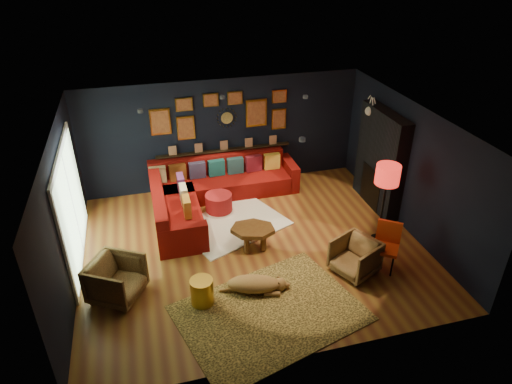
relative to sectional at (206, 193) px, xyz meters
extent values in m
plane|color=#8E5D23|center=(0.61, -1.81, -0.32)|extent=(6.50, 6.50, 0.00)
plane|color=black|center=(0.61, 0.94, 0.98)|extent=(6.50, 0.00, 6.50)
plane|color=black|center=(0.61, -4.56, 0.98)|extent=(6.50, 0.00, 6.50)
plane|color=black|center=(-2.64, -1.81, 0.98)|extent=(0.00, 5.50, 5.50)
plane|color=black|center=(3.86, -1.81, 0.98)|extent=(0.00, 5.50, 5.50)
plane|color=silver|center=(0.61, -1.81, 2.28)|extent=(6.50, 6.50, 0.00)
cube|color=maroon|center=(0.41, 0.44, -0.11)|extent=(3.20, 0.95, 0.42)
cube|color=maroon|center=(0.41, 0.80, 0.31)|extent=(3.20, 0.24, 0.46)
cube|color=maroon|center=(2.11, 0.44, 0.00)|extent=(0.22, 0.95, 0.64)
cube|color=maroon|center=(-0.71, -0.66, -0.11)|extent=(0.95, 2.20, 0.42)
cube|color=maroon|center=(-1.07, -0.66, 0.31)|extent=(0.24, 2.20, 0.46)
cube|color=maroon|center=(-0.71, -1.66, 0.00)|extent=(0.95, 0.22, 0.64)
cube|color=#DABD82|center=(-0.99, 0.59, 0.30)|extent=(0.38, 0.14, 0.38)
cube|color=brown|center=(-0.54, 0.59, 0.30)|extent=(0.38, 0.14, 0.38)
cube|color=#363153|center=(-0.09, 0.59, 0.30)|extent=(0.38, 0.14, 0.38)
cube|color=#185B61|center=(0.36, 0.59, 0.30)|extent=(0.38, 0.14, 0.38)
cube|color=#254C57|center=(0.81, 0.59, 0.30)|extent=(0.38, 0.14, 0.38)
cube|color=maroon|center=(1.26, 0.59, 0.30)|extent=(0.38, 0.14, 0.38)
cube|color=gold|center=(1.71, 0.59, 0.30)|extent=(0.38, 0.14, 0.38)
cube|color=#612B65|center=(-0.53, 0.04, 0.30)|extent=(0.14, 0.38, 0.38)
cube|color=beige|center=(-0.53, -0.46, 0.30)|extent=(0.14, 0.38, 0.38)
cube|color=#C17E29|center=(-0.53, -0.96, 0.30)|extent=(0.14, 0.38, 0.38)
cube|color=black|center=(0.61, 0.87, 0.60)|extent=(3.20, 0.12, 0.04)
cube|color=gold|center=(-0.79, 0.91, 1.43)|extent=(0.45, 0.03, 0.60)
cube|color=#A86432|center=(-0.79, 0.89, 1.43)|extent=(0.38, 0.01, 0.51)
cube|color=gold|center=(-0.24, 0.91, 1.23)|extent=(0.40, 0.03, 0.55)
cube|color=#A86432|center=(-0.24, 0.89, 1.23)|extent=(0.34, 0.01, 0.47)
cube|color=gold|center=(-0.24, 0.91, 1.78)|extent=(0.38, 0.03, 0.30)
cube|color=#A86432|center=(-0.24, 0.89, 1.78)|extent=(0.32, 0.01, 0.25)
cube|color=gold|center=(1.41, 0.91, 1.43)|extent=(0.50, 0.03, 0.65)
cube|color=#A86432|center=(1.41, 0.89, 1.43)|extent=(0.42, 0.01, 0.55)
cube|color=gold|center=(1.96, 0.91, 1.23)|extent=(0.35, 0.03, 0.50)
cube|color=#A86432|center=(1.96, 0.89, 1.23)|extent=(0.30, 0.01, 0.42)
cube|color=gold|center=(1.96, 0.91, 1.78)|extent=(0.35, 0.03, 0.30)
cube|color=#A86432|center=(1.96, 0.89, 1.78)|extent=(0.30, 0.01, 0.25)
cube|color=gold|center=(0.36, 0.91, 1.83)|extent=(0.35, 0.03, 0.30)
cube|color=#A86432|center=(0.36, 0.89, 1.83)|extent=(0.30, 0.01, 0.25)
cube|color=gold|center=(0.91, 0.91, 1.83)|extent=(0.35, 0.03, 0.30)
cube|color=#A86432|center=(0.91, 0.89, 1.83)|extent=(0.30, 0.01, 0.25)
cylinder|color=silver|center=(0.71, 0.91, 1.38)|extent=(0.28, 0.03, 0.28)
cone|color=gold|center=(0.93, 0.91, 1.38)|extent=(0.03, 0.16, 0.03)
cone|color=gold|center=(0.92, 0.91, 1.46)|extent=(0.04, 0.16, 0.04)
cone|color=gold|center=(0.87, 0.91, 1.53)|extent=(0.04, 0.16, 0.04)
cone|color=gold|center=(0.80, 0.91, 1.58)|extent=(0.04, 0.16, 0.04)
cone|color=gold|center=(0.71, 0.91, 1.60)|extent=(0.03, 0.16, 0.03)
cone|color=gold|center=(0.63, 0.91, 1.58)|extent=(0.04, 0.16, 0.04)
cone|color=gold|center=(0.56, 0.91, 1.53)|extent=(0.04, 0.16, 0.04)
cone|color=gold|center=(0.51, 0.91, 1.46)|extent=(0.04, 0.16, 0.04)
cone|color=gold|center=(0.49, 0.91, 1.38)|extent=(0.03, 0.16, 0.03)
cone|color=gold|center=(0.51, 0.91, 1.29)|extent=(0.04, 0.16, 0.04)
cone|color=gold|center=(0.56, 0.91, 1.22)|extent=(0.04, 0.16, 0.04)
cone|color=gold|center=(0.63, 0.91, 1.17)|extent=(0.04, 0.16, 0.04)
cone|color=gold|center=(0.71, 0.91, 1.16)|extent=(0.03, 0.16, 0.03)
cone|color=gold|center=(0.80, 0.91, 1.17)|extent=(0.04, 0.16, 0.04)
cone|color=gold|center=(0.87, 0.91, 1.22)|extent=(0.04, 0.16, 0.04)
cone|color=gold|center=(0.92, 0.91, 1.29)|extent=(0.04, 0.16, 0.04)
cube|color=black|center=(3.71, -0.91, 0.78)|extent=(0.30, 1.60, 2.20)
cube|color=black|center=(3.65, -0.91, 0.13)|extent=(0.20, 0.80, 0.90)
cone|color=white|center=(3.80, -0.41, 1.73)|extent=(0.35, 0.28, 0.28)
sphere|color=white|center=(3.58, -0.41, 1.73)|extent=(0.20, 0.20, 0.20)
cylinder|color=white|center=(3.60, -0.47, 1.90)|extent=(0.02, 0.10, 0.28)
cylinder|color=white|center=(3.60, -0.35, 1.90)|extent=(0.02, 0.10, 0.28)
cube|color=white|center=(-2.61, -1.21, 0.78)|extent=(0.04, 2.80, 2.20)
cube|color=#A3C798|center=(-2.58, -1.21, 0.78)|extent=(0.01, 2.60, 2.00)
cube|color=white|center=(-2.58, -1.21, 0.78)|extent=(0.02, 0.06, 2.00)
cylinder|color=black|center=(-1.19, -0.61, 2.24)|extent=(0.10, 0.10, 0.06)
cylinder|color=black|center=(0.41, -0.21, 2.24)|extent=(0.10, 0.10, 0.06)
cylinder|color=black|center=(2.01, -0.61, 2.24)|extent=(0.10, 0.10, 0.06)
cylinder|color=black|center=(1.21, -2.61, 2.24)|extent=(0.10, 0.10, 0.06)
cube|color=white|center=(0.40, -0.94, -0.31)|extent=(2.53, 2.22, 0.03)
cube|color=#DAB252|center=(0.43, -3.61, -0.31)|extent=(3.30, 2.74, 0.02)
cylinder|color=#593A17|center=(0.45, -1.97, -0.12)|extent=(0.11, 0.11, 0.35)
cylinder|color=#593A17|center=(0.78, -1.97, -0.12)|extent=(0.11, 0.11, 0.35)
cylinder|color=#593A17|center=(0.61, -1.59, -0.12)|extent=(0.11, 0.11, 0.35)
cylinder|color=#A61B20|center=(0.23, -0.31, -0.10)|extent=(0.59, 0.59, 0.39)
imported|color=tan|center=(-1.94, -2.56, 0.08)|extent=(1.03, 1.05, 0.81)
imported|color=tan|center=(2.20, -3.00, 0.04)|extent=(0.91, 0.93, 0.73)
cylinder|color=gold|center=(-0.59, -3.08, -0.08)|extent=(0.39, 0.39, 0.48)
cylinder|color=black|center=(2.53, -3.08, -0.09)|extent=(0.03, 0.03, 0.46)
cylinder|color=black|center=(2.79, -3.28, -0.09)|extent=(0.03, 0.03, 0.46)
cylinder|color=black|center=(2.73, -2.82, -0.09)|extent=(0.03, 0.03, 0.46)
cylinder|color=black|center=(2.99, -3.02, -0.09)|extent=(0.03, 0.03, 0.46)
cube|color=red|center=(2.76, -3.05, 0.13)|extent=(0.61, 0.61, 0.06)
cube|color=red|center=(2.87, -2.90, 0.38)|extent=(0.38, 0.30, 0.44)
cylinder|color=black|center=(3.11, -2.20, -0.30)|extent=(0.28, 0.28, 0.04)
cylinder|color=black|center=(3.11, -2.20, 0.39)|extent=(0.04, 0.04, 1.35)
cylinder|color=red|center=(3.11, -2.20, 1.15)|extent=(0.46, 0.46, 0.38)
camera|label=1|loc=(-1.21, -8.83, 5.07)|focal=32.00mm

